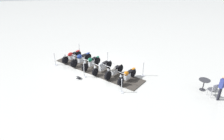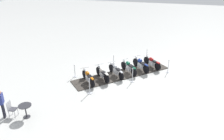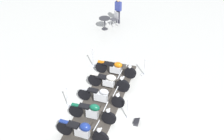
# 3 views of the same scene
# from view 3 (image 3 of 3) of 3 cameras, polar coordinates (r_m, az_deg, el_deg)

# --- Properties ---
(ground_plane) EXTENTS (80.00, 80.00, 0.00)m
(ground_plane) POSITION_cam_3_polar(r_m,az_deg,el_deg) (14.69, -2.66, -7.36)
(ground_plane) COLOR silver
(display_platform) EXTENTS (6.86, 6.78, 0.05)m
(display_platform) POSITION_cam_3_polar(r_m,az_deg,el_deg) (14.68, -2.66, -7.29)
(display_platform) COLOR #38332D
(display_platform) RESTS_ON ground_plane
(motorcycle_navy) EXTENTS (1.75, 1.61, 0.99)m
(motorcycle_navy) POSITION_cam_3_polar(r_m,az_deg,el_deg) (13.17, -5.13, -10.55)
(motorcycle_navy) COLOR black
(motorcycle_navy) RESTS_ON display_platform
(motorcycle_forest) EXTENTS (1.56, 1.61, 0.94)m
(motorcycle_forest) POSITION_cam_3_polar(r_m,az_deg,el_deg) (13.94, -3.39, -7.35)
(motorcycle_forest) COLOR black
(motorcycle_forest) RESTS_ON display_platform
(motorcycle_chrome) EXTENTS (1.69, 1.64, 0.90)m
(motorcycle_chrome) POSITION_cam_3_polar(r_m,az_deg,el_deg) (14.77, -1.83, -4.57)
(motorcycle_chrome) COLOR black
(motorcycle_chrome) RESTS_ON display_platform
(motorcycle_cream) EXTENTS (1.61, 1.55, 0.98)m
(motorcycle_cream) POSITION_cam_3_polar(r_m,az_deg,el_deg) (15.62, -0.51, -1.96)
(motorcycle_cream) COLOR black
(motorcycle_cream) RESTS_ON display_platform
(motorcycle_copper) EXTENTS (1.65, 1.59, 0.91)m
(motorcycle_copper) POSITION_cam_3_polar(r_m,az_deg,el_deg) (16.52, 0.71, 0.30)
(motorcycle_copper) COLOR black
(motorcycle_copper) RESTS_ON display_platform
(stanchion_left_mid) EXTENTS (0.31, 0.31, 1.11)m
(stanchion_left_mid) POSITION_cam_3_polar(r_m,az_deg,el_deg) (14.88, -7.84, -5.15)
(stanchion_left_mid) COLOR silver
(stanchion_left_mid) RESTS_ON ground_plane
(stanchion_right_rear) EXTENTS (0.35, 0.35, 1.02)m
(stanchion_right_rear) POSITION_cam_3_polar(r_m,az_deg,el_deg) (16.76, 5.74, -0.03)
(stanchion_right_rear) COLOR silver
(stanchion_right_rear) RESTS_ON ground_plane
(stanchion_right_mid) EXTENTS (0.31, 0.31, 1.15)m
(stanchion_right_mid) POSITION_cam_3_polar(r_m,az_deg,el_deg) (14.12, 2.75, -7.35)
(stanchion_right_mid) COLOR silver
(stanchion_right_mid) RESTS_ON ground_plane
(stanchion_left_rear) EXTENTS (0.36, 0.36, 1.12)m
(stanchion_left_rear) POSITION_cam_3_polar(r_m,az_deg,el_deg) (17.38, -3.36, 1.65)
(stanchion_left_rear) COLOR silver
(stanchion_left_rear) RESTS_ON ground_plane
(info_placard) EXTENTS (0.42, 0.42, 0.20)m
(info_placard) POSITION_cam_3_polar(r_m,az_deg,el_deg) (14.17, 4.29, -9.05)
(info_placard) COLOR #333338
(info_placard) RESTS_ON ground_plane
(cafe_table) EXTENTS (0.72, 0.72, 0.78)m
(cafe_table) POSITION_cam_3_polar(r_m,az_deg,el_deg) (20.85, -1.30, 8.58)
(cafe_table) COLOR #2D2D33
(cafe_table) RESTS_ON ground_plane
(cafe_chair_near_table) EXTENTS (0.46, 0.46, 0.95)m
(cafe_chair_near_table) POSITION_cam_3_polar(r_m,az_deg,el_deg) (21.32, 0.52, 9.09)
(cafe_chair_near_table) COLOR #B7B7BC
(cafe_chair_near_table) RESTS_ON ground_plane
(bystander_person) EXTENTS (0.46, 0.39, 1.72)m
(bystander_person) POSITION_cam_3_polar(r_m,az_deg,el_deg) (21.43, 1.09, 10.68)
(bystander_person) COLOR #23232D
(bystander_person) RESTS_ON ground_plane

